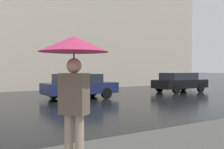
{
  "coord_description": "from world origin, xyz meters",
  "views": [
    {
      "loc": [
        -7.95,
        -3.02,
        1.67
      ],
      "look_at": [
        3.83,
        -10.59,
        1.39
      ],
      "focal_mm": 42.3,
      "sensor_mm": 36.0,
      "label": 1
    }
  ],
  "objects": [
    {
      "name": "haussmann_block_corner",
      "position": [
        21.93,
        -14.56,
        9.4
      ],
      "size": [
        18.87,
        24.91,
        19.19
      ],
      "color": "beige",
      "rests_on": "ground_plane"
    },
    {
      "name": "car_navy",
      "position": [
        5.5,
        -9.48,
        0.76
      ],
      "size": [
        1.85,
        4.1,
        1.41
      ],
      "color": "navy",
      "rests_on": "ground_plane"
    },
    {
      "name": "pedestrian_by_billboard",
      "position": [
        -4.43,
        -4.63,
        1.78
      ],
      "size": [
        1.03,
        1.03,
        2.0
      ],
      "color": "#6B5B4C",
      "rests_on": "sidewalk_pavement"
    },
    {
      "name": "car_black",
      "position": [
        5.5,
        -17.52,
        0.76
      ],
      "size": [
        1.85,
        4.1,
        1.41
      ],
      "color": "black",
      "rests_on": "ground_plane"
    }
  ]
}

